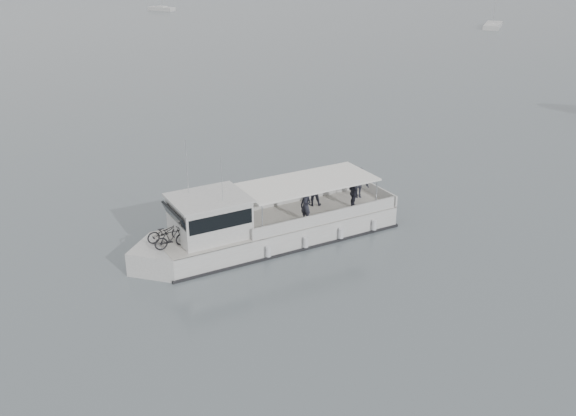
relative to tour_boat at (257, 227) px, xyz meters
name	(u,v)px	position (x,y,z in m)	size (l,w,h in m)	color
ground	(400,240)	(6.51, -2.56, -0.94)	(1400.00, 1400.00, 0.00)	#50595E
tour_boat	(257,227)	(0.00, 0.00, 0.00)	(13.68, 4.08, 5.70)	silver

